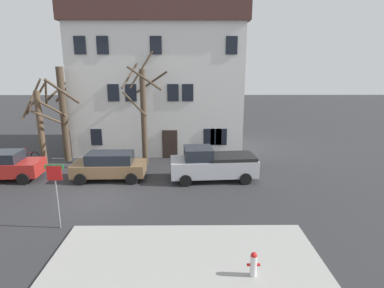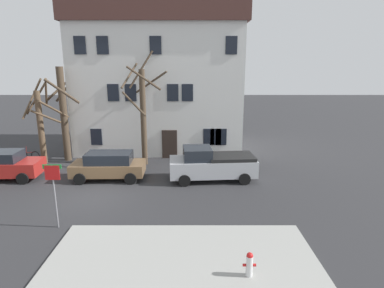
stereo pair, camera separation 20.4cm
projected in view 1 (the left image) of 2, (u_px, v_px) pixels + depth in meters
ground_plane at (97, 197)px, 16.34m from camera, size 120.00×120.00×0.00m
sidewalk_slab at (186, 280)px, 9.88m from camera, size 9.38×6.79×0.12m
building_main at (160, 75)px, 25.11m from camera, size 13.08×7.22×11.73m
tree_bare_near at (41, 122)px, 21.30m from camera, size 2.86×2.84×5.87m
tree_bare_mid at (64, 112)px, 21.87m from camera, size 2.64×2.65×6.59m
tree_bare_far at (143, 111)px, 20.93m from camera, size 2.94×2.99×7.65m
car_red_sedan at (4, 166)px, 18.63m from camera, size 4.32×2.22×1.72m
car_brown_wagon at (109, 165)px, 18.68m from camera, size 4.29×2.08×1.66m
pickup_truck_silver at (213, 164)px, 18.63m from camera, size 5.19×2.51×2.00m
fire_hydrant at (254, 264)px, 9.91m from camera, size 0.42×0.22×0.82m
street_sign_pole at (56, 184)px, 12.74m from camera, size 0.76×0.07×2.77m
bicycle_leaning at (29, 156)px, 22.51m from camera, size 1.71×0.45×1.03m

